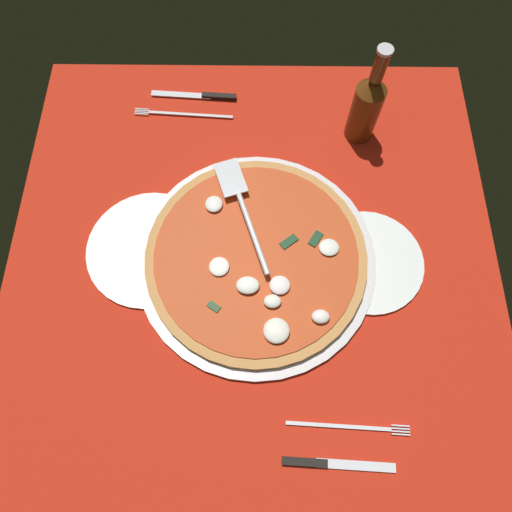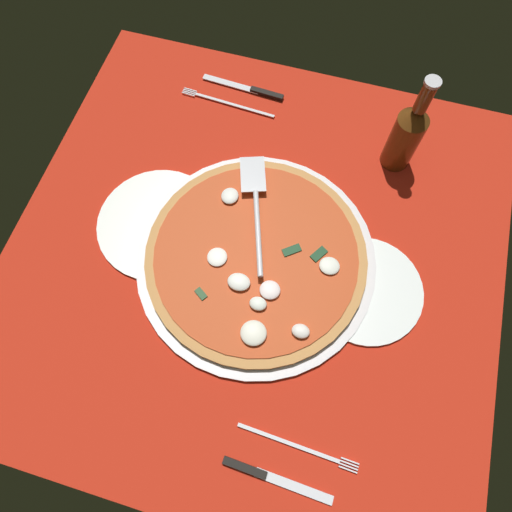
{
  "view_description": "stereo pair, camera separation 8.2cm",
  "coord_description": "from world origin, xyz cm",
  "px_view_note": "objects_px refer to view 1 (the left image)",
  "views": [
    {
      "loc": [
        0.98,
        -31.87,
        78.4
      ],
      "look_at": [
        0.66,
        -1.41,
        2.37
      ],
      "focal_mm": 31.37,
      "sensor_mm": 36.0,
      "label": 1
    },
    {
      "loc": [
        9.07,
        -30.69,
        78.4
      ],
      "look_at": [
        0.66,
        -1.41,
        2.37
      ],
      "focal_mm": 31.37,
      "sensor_mm": 36.0,
      "label": 2
    }
  ],
  "objects_px": {
    "dinner_plate_right": "(368,262)",
    "place_setting_near": "(337,446)",
    "place_setting_far": "(193,106)",
    "pizza": "(257,258)",
    "dinner_plate_left": "(150,249)",
    "pizza_server": "(242,210)",
    "beer_bottle": "(367,106)"
  },
  "relations": [
    {
      "from": "pizza",
      "to": "dinner_plate_right",
      "type": "bearing_deg",
      "value": 0.06
    },
    {
      "from": "place_setting_far",
      "to": "place_setting_near",
      "type": "bearing_deg",
      "value": 115.72
    },
    {
      "from": "pizza",
      "to": "place_setting_far",
      "type": "xyz_separation_m",
      "value": [
        -0.14,
        0.36,
        -0.02
      ]
    },
    {
      "from": "pizza",
      "to": "pizza_server",
      "type": "xyz_separation_m",
      "value": [
        -0.03,
        0.08,
        0.02
      ]
    },
    {
      "from": "dinner_plate_left",
      "to": "pizza",
      "type": "distance_m",
      "value": 0.2
    },
    {
      "from": "place_setting_far",
      "to": "dinner_plate_right",
      "type": "bearing_deg",
      "value": 137.77
    },
    {
      "from": "dinner_plate_left",
      "to": "beer_bottle",
      "type": "relative_size",
      "value": 1.05
    },
    {
      "from": "dinner_plate_right",
      "to": "pizza",
      "type": "height_order",
      "value": "pizza"
    },
    {
      "from": "pizza_server",
      "to": "place_setting_far",
      "type": "height_order",
      "value": "pizza_server"
    },
    {
      "from": "dinner_plate_left",
      "to": "pizza_server",
      "type": "distance_m",
      "value": 0.19
    },
    {
      "from": "pizza",
      "to": "place_setting_far",
      "type": "height_order",
      "value": "pizza"
    },
    {
      "from": "dinner_plate_left",
      "to": "pizza",
      "type": "bearing_deg",
      "value": -6.33
    },
    {
      "from": "dinner_plate_right",
      "to": "place_setting_near",
      "type": "relative_size",
      "value": 0.92
    },
    {
      "from": "dinner_plate_left",
      "to": "place_setting_near",
      "type": "relative_size",
      "value": 1.05
    },
    {
      "from": "pizza_server",
      "to": "dinner_plate_left",
      "type": "bearing_deg",
      "value": 90.73
    },
    {
      "from": "place_setting_near",
      "to": "beer_bottle",
      "type": "height_order",
      "value": "beer_bottle"
    },
    {
      "from": "dinner_plate_right",
      "to": "place_setting_near",
      "type": "xyz_separation_m",
      "value": [
        -0.08,
        -0.32,
        -0.0
      ]
    },
    {
      "from": "pizza_server",
      "to": "beer_bottle",
      "type": "bearing_deg",
      "value": -67.61
    },
    {
      "from": "pizza",
      "to": "pizza_server",
      "type": "distance_m",
      "value": 0.09
    },
    {
      "from": "pizza_server",
      "to": "beer_bottle",
      "type": "relative_size",
      "value": 1.08
    },
    {
      "from": "dinner_plate_right",
      "to": "pizza_server",
      "type": "relative_size",
      "value": 0.85
    },
    {
      "from": "dinner_plate_right",
      "to": "beer_bottle",
      "type": "relative_size",
      "value": 0.92
    },
    {
      "from": "dinner_plate_left",
      "to": "pizza",
      "type": "relative_size",
      "value": 0.58
    },
    {
      "from": "place_setting_near",
      "to": "place_setting_far",
      "type": "height_order",
      "value": "same"
    },
    {
      "from": "pizza_server",
      "to": "place_setting_near",
      "type": "xyz_separation_m",
      "value": [
        0.16,
        -0.4,
        -0.04
      ]
    },
    {
      "from": "dinner_plate_left",
      "to": "place_setting_far",
      "type": "relative_size",
      "value": 1.05
    },
    {
      "from": "place_setting_near",
      "to": "place_setting_far",
      "type": "bearing_deg",
      "value": 114.95
    },
    {
      "from": "beer_bottle",
      "to": "dinner_plate_left",
      "type": "bearing_deg",
      "value": -146.74
    },
    {
      "from": "dinner_plate_right",
      "to": "place_setting_near",
      "type": "bearing_deg",
      "value": -103.32
    },
    {
      "from": "pizza",
      "to": "place_setting_far",
      "type": "distance_m",
      "value": 0.39
    },
    {
      "from": "pizza",
      "to": "place_setting_far",
      "type": "relative_size",
      "value": 1.81
    },
    {
      "from": "beer_bottle",
      "to": "place_setting_far",
      "type": "bearing_deg",
      "value": 169.17
    }
  ]
}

